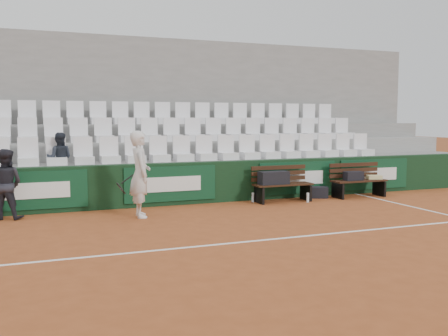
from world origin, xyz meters
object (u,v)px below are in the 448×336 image
Objects in this scene: sports_bag_ground at (318,192)px; water_bottle_far at (308,198)px; sports_bag_left at (274,178)px; sports_bag_right at (353,176)px; spectator_c at (59,139)px; ball_kid at (5,184)px; tennis_player at (140,174)px; water_bottle_near at (253,197)px; bench_right at (359,188)px; bench_left at (283,193)px.

sports_bag_ground is 0.81m from water_bottle_far.
sports_bag_left is 1.49× the size of sports_bag_right.
spectator_c is (-4.91, 1.10, 0.99)m from sports_bag_left.
ball_kid is at bearing 178.76° from sports_bag_right.
spectator_c is at bearing 171.00° from sports_bag_right.
sports_bag_right is 7.37m from spectator_c.
tennis_player is 2.39m from spectator_c.
water_bottle_far is 0.20× the size of spectator_c.
water_bottle_near is at bearing 174.85° from sports_bag_right.
tennis_player is 1.52× the size of spectator_c.
ball_kid reaches higher than bench_right.
tennis_player is (-5.90, -0.60, 0.67)m from bench_right.
water_bottle_far is at bearing 177.59° from spectator_c.
bench_left reaches higher than water_bottle_near.
water_bottle_near is (-0.72, 0.20, -0.10)m from bench_left.
sports_bag_right is 1.59m from water_bottle_far.
ball_kid is at bearing 178.82° from bench_right.
water_bottle_near is at bearing -180.00° from spectator_c.
water_bottle_far is at bearing 4.57° from tennis_player.
bench_left is at bearing 1.47° from sports_bag_left.
tennis_player is at bearing 142.07° from spectator_c.
water_bottle_near is (-2.94, 0.24, -0.10)m from bench_right.
sports_bag_ground is 1.98× the size of water_bottle_near.
sports_bag_ground is (1.14, 0.21, -0.08)m from bench_left.
bench_right reaches higher than water_bottle_near.
spectator_c is at bearing 168.66° from water_bottle_near.
bench_right is 5.97m from tennis_player.
water_bottle_far is (0.53, -0.31, -0.11)m from bench_left.
bench_right is 1.04× the size of ball_kid.
water_bottle_far is at bearing -21.92° from water_bottle_near.
bench_left is at bearing -15.21° from water_bottle_near.
water_bottle_far is 0.16× the size of ball_kid.
bench_left is 1.00× the size of bench_right.
water_bottle_near is (-0.46, 0.20, -0.49)m from sports_bag_left.
sports_bag_ground is at bearing 10.03° from tennis_player.
ball_kid reaches higher than sports_bag_ground.
sports_bag_left is 6.03m from ball_kid.
sports_bag_ground is 4.96m from tennis_player.
bench_right is at bearing -4.72° from water_bottle_near.
sports_bag_right is at bearing 9.60° from water_bottle_far.
spectator_c is at bearing 166.24° from water_bottle_far.
bench_right is at bearing 8.73° from water_bottle_far.
bench_left is 2.22m from bench_right.
spectator_c reaches higher than bench_left.
bench_right is 1.26× the size of spectator_c.
spectator_c is at bearing 172.08° from sports_bag_ground.
water_bottle_near is 5.60m from ball_kid.
ball_kid reaches higher than sports_bag_left.
ball_kid is at bearing 178.71° from sports_bag_left.
sports_bag_ground is at bearing 163.52° from sports_bag_right.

